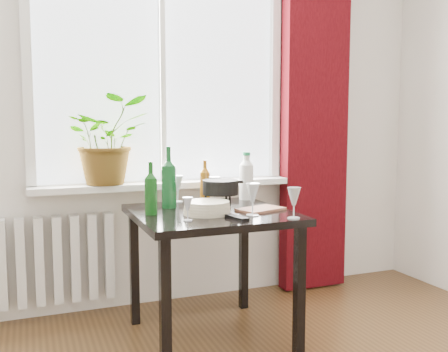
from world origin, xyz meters
name	(u,v)px	position (x,y,z in m)	size (l,w,h in m)	color
window	(161,67)	(0.00, 2.22, 1.60)	(1.72, 0.08, 1.62)	white
windowsill	(166,185)	(0.00, 2.15, 0.82)	(1.72, 0.20, 0.04)	white
curtain	(315,114)	(1.12, 2.12, 1.30)	(0.50, 0.12, 2.56)	#350409
radiator	(48,260)	(-0.75, 2.18, 0.38)	(0.80, 0.10, 0.55)	silver
table	(211,227)	(0.10, 1.55, 0.65)	(0.85, 0.85, 0.74)	black
potted_plant	(108,140)	(-0.37, 2.15, 1.13)	(0.51, 0.44, 0.56)	#447F21
wine_bottle_left	(151,188)	(-0.24, 1.57, 0.88)	(0.07, 0.07, 0.29)	#0C400F
wine_bottle_right	(169,176)	(-0.09, 1.75, 0.92)	(0.09, 0.09, 0.37)	#0C411A
bottle_amber	(205,180)	(0.20, 1.93, 0.87)	(0.06, 0.06, 0.27)	brown
cleaning_bottle	(246,175)	(0.46, 1.87, 0.90)	(0.09, 0.09, 0.32)	silver
wineglass_front_right	(253,199)	(0.26, 1.33, 0.83)	(0.08, 0.08, 0.18)	white
wineglass_far_right	(294,203)	(0.42, 1.18, 0.82)	(0.07, 0.07, 0.17)	silver
wineglass_back_center	(215,190)	(0.21, 1.78, 0.83)	(0.07, 0.07, 0.17)	silver
wineglass_back_left	(178,189)	(0.02, 1.92, 0.83)	(0.07, 0.07, 0.17)	silver
wineglass_front_left	(188,209)	(-0.11, 1.33, 0.80)	(0.05, 0.05, 0.12)	silver
plate_stack	(207,208)	(0.05, 1.47, 0.77)	(0.26, 0.26, 0.07)	beige
fondue_pot	(221,194)	(0.19, 1.64, 0.82)	(0.24, 0.21, 0.16)	black
tv_remote	(237,218)	(0.14, 1.27, 0.75)	(0.05, 0.16, 0.02)	black
cutting_board	(261,209)	(0.37, 1.47, 0.75)	(0.25, 0.16, 0.01)	#985E44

